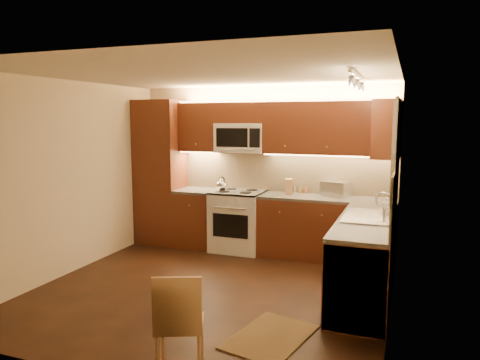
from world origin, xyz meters
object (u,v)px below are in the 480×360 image
at_px(kettle, 222,184).
at_px(dining_chair, 180,321).
at_px(toaster_oven, 336,189).
at_px(soap_bottle, 386,205).
at_px(knife_block, 289,186).
at_px(stove, 238,221).
at_px(microwave, 241,138).
at_px(sink, 368,210).

bearing_deg(kettle, dining_chair, -57.11).
bearing_deg(toaster_oven, soap_bottle, -35.09).
bearing_deg(knife_block, stove, 172.17).
bearing_deg(soap_bottle, microwave, 159.83).
distance_m(sink, dining_chair, 2.62).
bearing_deg(sink, soap_bottle, 57.50).
distance_m(stove, toaster_oven, 1.56).
distance_m(toaster_oven, dining_chair, 3.63).
distance_m(sink, toaster_oven, 1.39).
bearing_deg(kettle, sink, -9.36).
xyz_separation_m(microwave, knife_block, (0.76, -0.03, -0.71)).
xyz_separation_m(sink, knife_block, (-1.24, 1.23, 0.04)).
bearing_deg(soap_bottle, kettle, 166.38).
xyz_separation_m(stove, toaster_oven, (1.45, 0.14, 0.55)).
bearing_deg(toaster_oven, dining_chair, -82.99).
bearing_deg(stove, soap_bottle, -20.79).
bearing_deg(soap_bottle, sink, -118.86).
distance_m(microwave, sink, 2.48).
bearing_deg(sink, dining_chair, -118.45).
relative_size(kettle, soap_bottle, 1.17).
relative_size(stove, kettle, 4.17).
bearing_deg(soap_bottle, dining_chair, -115.30).
height_order(toaster_oven, knife_block, knife_block).
distance_m(knife_block, dining_chair, 3.53).
xyz_separation_m(knife_block, dining_chair, (0.02, -3.48, -0.59)).
bearing_deg(toaster_oven, stove, -156.54).
relative_size(stove, dining_chair, 1.09).
xyz_separation_m(stove, knife_block, (0.76, 0.10, 0.55)).
height_order(toaster_oven, soap_bottle, toaster_oven).
distance_m(microwave, dining_chair, 3.82).
bearing_deg(toaster_oven, knife_block, -158.80).
bearing_deg(stove, kettle, -162.02).
height_order(kettle, toaster_oven, kettle).
bearing_deg(toaster_oven, sink, -48.77).
height_order(microwave, knife_block, microwave).
bearing_deg(microwave, sink, -32.21).
relative_size(knife_block, soap_bottle, 1.22).
xyz_separation_m(microwave, sink, (2.00, -1.26, -0.74)).
height_order(kettle, soap_bottle, kettle).
height_order(stove, sink, sink).
relative_size(microwave, toaster_oven, 2.08).
bearing_deg(dining_chair, knife_block, 67.68).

